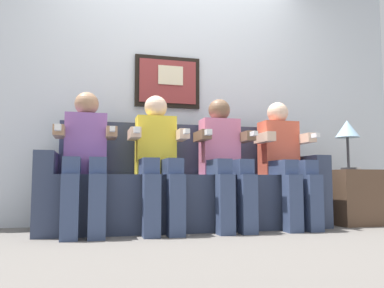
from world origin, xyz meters
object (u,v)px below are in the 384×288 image
(couch, at_px, (187,191))
(spare_remote_on_table, at_px, (355,169))
(person_rightmost, at_px, (285,157))
(side_table_right, at_px, (352,197))
(person_leftmost, at_px, (85,154))
(person_right_center, at_px, (224,156))
(table_lamp, at_px, (347,131))
(person_left_center, at_px, (158,155))

(couch, height_order, spare_remote_on_table, couch)
(person_rightmost, height_order, side_table_right, person_rightmost)
(person_rightmost, bearing_deg, person_leftmost, -179.98)
(person_right_center, bearing_deg, side_table_right, 2.79)
(side_table_right, distance_m, table_lamp, 0.61)
(person_rightmost, bearing_deg, spare_remote_on_table, 1.95)
(person_leftmost, height_order, person_right_center, same)
(couch, bearing_deg, person_right_center, -31.13)
(person_left_center, bearing_deg, table_lamp, 1.28)
(side_table_right, xyz_separation_m, spare_remote_on_table, (0.01, -0.04, 0.26))
(couch, bearing_deg, person_left_center, -148.88)
(person_rightmost, bearing_deg, person_left_center, -179.98)
(side_table_right, bearing_deg, person_right_center, -177.21)
(person_right_center, height_order, person_rightmost, same)
(couch, height_order, table_lamp, table_lamp)
(person_rightmost, xyz_separation_m, side_table_right, (0.70, 0.06, -0.36))
(person_leftmost, height_order, person_left_center, same)
(couch, height_order, person_left_center, person_left_center)
(side_table_right, bearing_deg, person_leftmost, -178.52)
(person_leftmost, relative_size, table_lamp, 2.41)
(person_right_center, bearing_deg, person_rightmost, 0.05)
(couch, distance_m, table_lamp, 1.60)
(side_table_right, bearing_deg, couch, 176.02)
(person_right_center, bearing_deg, couch, 148.87)
(person_leftmost, distance_m, table_lamp, 2.35)
(person_right_center, distance_m, spare_remote_on_table, 1.28)
(couch, bearing_deg, spare_remote_on_table, -5.29)
(person_left_center, distance_m, person_rightmost, 1.12)
(person_right_center, distance_m, table_lamp, 1.25)
(couch, height_order, person_leftmost, person_leftmost)
(person_left_center, distance_m, side_table_right, 1.86)
(person_leftmost, bearing_deg, person_right_center, 0.00)
(person_leftmost, relative_size, spare_remote_on_table, 8.54)
(couch, xyz_separation_m, person_leftmost, (-0.84, -0.17, 0.29))
(person_right_center, bearing_deg, spare_remote_on_table, 1.12)
(side_table_right, relative_size, spare_remote_on_table, 3.85)
(person_left_center, height_order, person_right_center, same)
(person_right_center, xyz_separation_m, person_rightmost, (0.56, 0.00, -0.00))
(person_left_center, xyz_separation_m, person_right_center, (0.56, 0.00, 0.00))
(table_lamp, bearing_deg, person_left_center, -178.72)
(table_lamp, bearing_deg, person_right_center, -178.13)
(person_leftmost, distance_m, person_right_center, 1.12)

